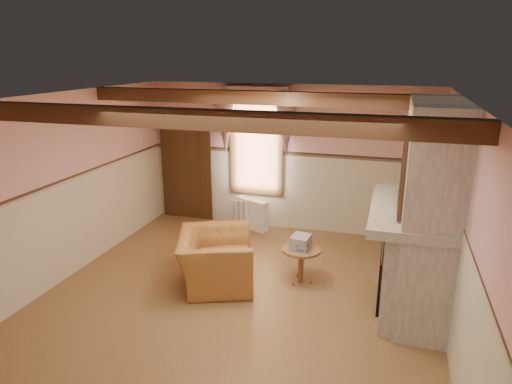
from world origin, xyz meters
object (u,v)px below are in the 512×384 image
(armchair, at_px, (216,260))
(mantel_clock, at_px, (412,183))
(bowl, at_px, (413,203))
(side_table, at_px, (301,265))
(radiator, at_px, (252,214))
(oil_lamp, at_px, (413,188))

(armchair, bearing_deg, mantel_clock, -89.56)
(armchair, xyz_separation_m, bowl, (2.69, 0.22, 1.07))
(armchair, relative_size, bowl, 3.26)
(side_table, distance_m, bowl, 1.92)
(side_table, bearing_deg, armchair, -160.65)
(radiator, xyz_separation_m, bowl, (2.86, -2.12, 1.17))
(armchair, bearing_deg, side_table, -91.29)
(side_table, relative_size, bowl, 1.56)
(side_table, xyz_separation_m, mantel_clock, (1.49, 0.61, 1.25))
(mantel_clock, distance_m, oil_lamp, 0.43)
(oil_lamp, bearing_deg, bowl, -90.00)
(armchair, distance_m, bowl, 2.90)
(side_table, xyz_separation_m, oil_lamp, (1.49, 0.19, 1.29))
(bowl, bearing_deg, mantel_clock, 90.00)
(bowl, distance_m, mantel_clock, 0.82)
(armchair, relative_size, mantel_clock, 5.05)
(radiator, relative_size, mantel_clock, 2.92)
(oil_lamp, bearing_deg, radiator, 148.93)
(mantel_clock, height_order, oil_lamp, oil_lamp)
(radiator, distance_m, oil_lamp, 3.56)
(armchair, bearing_deg, oil_lamp, -97.84)
(armchair, height_order, mantel_clock, mantel_clock)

